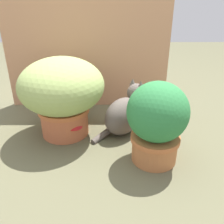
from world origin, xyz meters
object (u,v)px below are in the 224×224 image
at_px(grass_planter, 62,92).
at_px(mushroom_ornament_red, 74,126).
at_px(leafy_planter, 157,121).
at_px(cat, 125,113).

bearing_deg(grass_planter, mushroom_ornament_red, -51.52).
bearing_deg(leafy_planter, grass_planter, 151.89).
bearing_deg(mushroom_ornament_red, leafy_planter, -22.84).
xyz_separation_m(grass_planter, leafy_planter, (0.49, -0.26, -0.05)).
relative_size(leafy_planter, mushroom_ornament_red, 3.24).
distance_m(grass_planter, mushroom_ornament_red, 0.20).
bearing_deg(grass_planter, cat, 1.68).
height_order(leafy_planter, cat, leafy_planter).
height_order(cat, mushroom_ornament_red, cat).
distance_m(leafy_planter, mushroom_ornament_red, 0.47).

